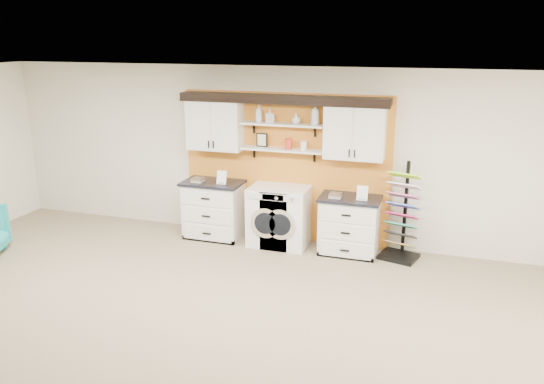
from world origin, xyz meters
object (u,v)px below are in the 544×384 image
(base_cabinet_right, at_px, (349,225))
(dryer, at_px, (286,217))
(base_cabinet_left, at_px, (214,209))
(washer, at_px, (272,215))
(sample_rack, at_px, (401,227))

(base_cabinet_right, xyz_separation_m, dryer, (-1.00, -0.00, 0.03))
(base_cabinet_left, relative_size, base_cabinet_right, 1.06)
(base_cabinet_left, distance_m, base_cabinet_right, 2.26)
(base_cabinet_right, bearing_deg, washer, -179.84)
(base_cabinet_left, relative_size, dryer, 1.02)
(washer, relative_size, sample_rack, 0.64)
(base_cabinet_right, bearing_deg, base_cabinet_left, -180.00)
(dryer, bearing_deg, washer, 180.00)
(dryer, distance_m, sample_rack, 1.78)
(washer, relative_size, dryer, 0.99)
(washer, bearing_deg, base_cabinet_left, 179.81)
(sample_rack, bearing_deg, washer, -164.01)
(base_cabinet_left, xyz_separation_m, dryer, (1.26, -0.00, 0.00))
(base_cabinet_right, xyz_separation_m, washer, (-1.25, -0.00, 0.03))
(washer, distance_m, sample_rack, 2.02)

